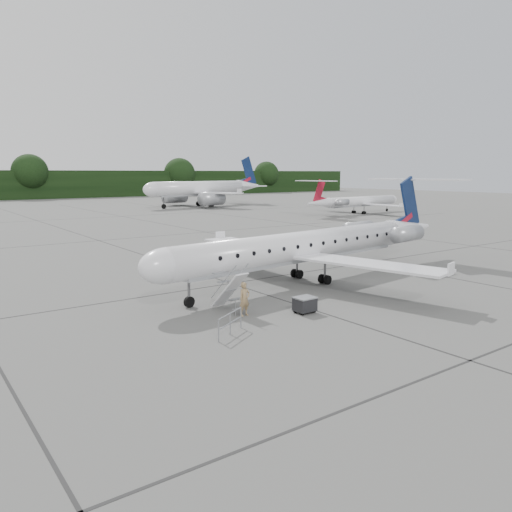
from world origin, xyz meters
TOP-DOWN VIEW (x-y plane):
  - ground at (0.00, 0.00)m, footprint 320.00×320.00m
  - main_regional_jet at (0.32, 3.91)m, footprint 29.02×22.41m
  - airstair at (-7.29, 0.93)m, footprint 1.09×2.19m
  - passenger at (-7.15, -0.26)m, footprint 0.68×0.47m
  - safety_railing at (-9.42, -2.39)m, footprint 1.95×1.16m
  - baggage_cart at (-4.29, -1.68)m, footprint 1.07×0.87m
  - bg_narrowbody at (33.03, 75.04)m, footprint 34.26×27.48m
  - bg_regional_right at (47.25, 41.06)m, footprint 24.99×19.07m

SIDE VIEW (x-z plane):
  - ground at x=0.00m, z-range 0.00..0.00m
  - baggage_cart at x=-4.29m, z-range 0.00..0.91m
  - safety_railing at x=-9.42m, z-range 0.00..1.00m
  - passenger at x=-7.15m, z-range 0.00..1.76m
  - airstair at x=-7.29m, z-range 0.00..2.16m
  - bg_regional_right at x=47.25m, z-range 0.00..6.16m
  - main_regional_jet at x=0.32m, z-range 0.00..6.91m
  - bg_narrowbody at x=33.03m, z-range 0.00..10.99m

